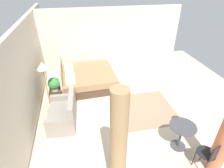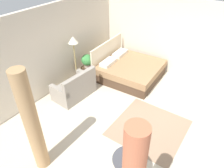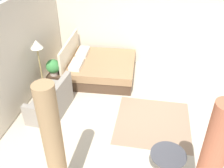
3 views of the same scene
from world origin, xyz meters
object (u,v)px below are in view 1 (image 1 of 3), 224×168
object	(u,v)px
bed	(86,78)
vase	(55,84)
nightstand	(57,95)
balcony_table	(181,132)
floor_lamp	(43,71)
cafe_chair_near_window	(210,154)
couch	(64,113)
potted_plant	(54,84)

from	to	relation	value
bed	vase	world-z (taller)	bed
nightstand	balcony_table	bearing A→B (deg)	-129.91
floor_lamp	cafe_chair_near_window	xyz separation A→B (m)	(-2.81, -3.51, -0.90)
couch	potted_plant	size ratio (longest dim) A/B	2.82
potted_plant	cafe_chair_near_window	size ratio (longest dim) A/B	0.53
bed	balcony_table	world-z (taller)	bed
floor_lamp	balcony_table	xyz separation A→B (m)	(-2.09, -3.26, -0.96)
couch	balcony_table	xyz separation A→B (m)	(-1.52, -2.83, 0.18)
nightstand	potted_plant	distance (m)	0.52
nightstand	potted_plant	bearing A→B (deg)	172.69
potted_plant	balcony_table	world-z (taller)	potted_plant
nightstand	vase	world-z (taller)	vase
potted_plant	bed	bearing A→B (deg)	-47.99
couch	balcony_table	world-z (taller)	couch
nightstand	bed	bearing A→B (deg)	-50.74
nightstand	floor_lamp	size ratio (longest dim) A/B	0.31
potted_plant	vase	xyz separation A→B (m)	(0.22, 0.00, -0.13)
bed	couch	size ratio (longest dim) A/B	1.60
cafe_chair_near_window	potted_plant	bearing A→B (deg)	46.25
potted_plant	floor_lamp	world-z (taller)	floor_lamp
nightstand	cafe_chair_near_window	xyz separation A→B (m)	(-3.30, -3.33, 0.28)
couch	nightstand	size ratio (longest dim) A/B	2.50
nightstand	balcony_table	xyz separation A→B (m)	(-2.58, -3.08, 0.22)
bed	balcony_table	bearing A→B (deg)	-149.65
bed	vase	xyz separation A→B (m)	(-0.75, 1.08, 0.34)
balcony_table	floor_lamp	bearing A→B (deg)	57.33
potted_plant	floor_lamp	distance (m)	0.79
potted_plant	couch	bearing A→B (deg)	-164.50
bed	floor_lamp	world-z (taller)	floor_lamp
floor_lamp	potted_plant	bearing A→B (deg)	-23.64
couch	vase	world-z (taller)	couch
nightstand	balcony_table	distance (m)	4.02
nightstand	potted_plant	world-z (taller)	potted_plant
vase	cafe_chair_near_window	xyz separation A→B (m)	(-3.42, -3.34, -0.10)
potted_plant	cafe_chair_near_window	distance (m)	4.63
floor_lamp	balcony_table	size ratio (longest dim) A/B	2.46
floor_lamp	cafe_chair_near_window	size ratio (longest dim) A/B	1.97
vase	balcony_table	bearing A→B (deg)	-131.05
balcony_table	cafe_chair_near_window	size ratio (longest dim) A/B	0.80
couch	floor_lamp	world-z (taller)	floor_lamp
vase	floor_lamp	xyz separation A→B (m)	(-0.61, 0.16, 0.80)
nightstand	vase	xyz separation A→B (m)	(0.12, 0.02, 0.38)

